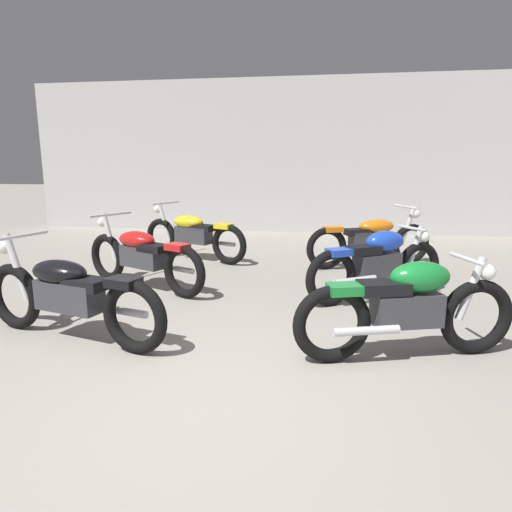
% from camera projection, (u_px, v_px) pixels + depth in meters
% --- Properties ---
extents(ground_plane, '(60.00, 60.00, 0.00)m').
position_uv_depth(ground_plane, '(200.00, 405.00, 3.11)').
color(ground_plane, gray).
extents(back_wall, '(13.03, 0.24, 3.60)m').
position_uv_depth(back_wall, '(294.00, 157.00, 10.67)').
color(back_wall, '#BCBAB7').
rests_on(back_wall, ground).
extents(motorcycle_left_row_0, '(2.12, 0.83, 0.97)m').
position_uv_depth(motorcycle_left_row_0, '(68.00, 294.00, 4.18)').
color(motorcycle_left_row_0, black).
rests_on(motorcycle_left_row_0, ground).
extents(motorcycle_left_row_1, '(2.00, 1.11, 0.97)m').
position_uv_depth(motorcycle_left_row_1, '(142.00, 255.00, 5.93)').
color(motorcycle_left_row_1, black).
rests_on(motorcycle_left_row_1, ground).
extents(motorcycle_left_row_2, '(2.04, 1.02, 0.97)m').
position_uv_depth(motorcycle_left_row_2, '(193.00, 234.00, 7.72)').
color(motorcycle_left_row_2, black).
rests_on(motorcycle_left_row_2, ground).
extents(motorcycle_right_row_0, '(1.92, 0.74, 0.88)m').
position_uv_depth(motorcycle_right_row_0, '(408.00, 307.00, 3.78)').
color(motorcycle_right_row_0, black).
rests_on(motorcycle_right_row_0, ground).
extents(motorcycle_right_row_1, '(1.72, 1.15, 0.88)m').
position_uv_depth(motorcycle_right_row_1, '(378.00, 263.00, 5.44)').
color(motorcycle_right_row_1, black).
rests_on(motorcycle_right_row_1, ground).
extents(motorcycle_right_row_2, '(2.03, 1.05, 0.97)m').
position_uv_depth(motorcycle_right_row_2, '(371.00, 239.00, 7.19)').
color(motorcycle_right_row_2, black).
rests_on(motorcycle_right_row_2, ground).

